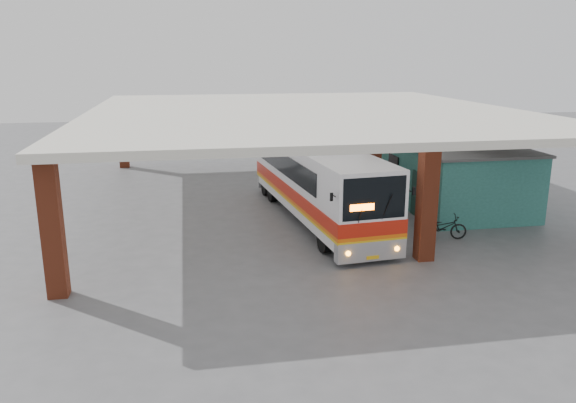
% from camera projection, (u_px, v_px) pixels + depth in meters
% --- Properties ---
extents(ground, '(90.00, 90.00, 0.00)m').
position_uv_depth(ground, '(324.00, 238.00, 22.97)').
color(ground, '#515154').
rests_on(ground, ground).
extents(brick_columns, '(20.10, 21.60, 4.35)m').
position_uv_depth(brick_columns, '(329.00, 163.00, 27.42)').
color(brick_columns, maroon).
rests_on(brick_columns, ground).
extents(canopy_roof, '(21.00, 23.00, 0.30)m').
position_uv_depth(canopy_roof, '(304.00, 112.00, 28.10)').
color(canopy_roof, beige).
rests_on(canopy_roof, brick_columns).
extents(shop_building, '(5.20, 8.20, 3.11)m').
position_uv_depth(shop_building, '(453.00, 174.00, 27.68)').
color(shop_building, '#28655A').
rests_on(shop_building, ground).
extents(coach_bus, '(3.83, 12.70, 3.65)m').
position_uv_depth(coach_bus, '(317.00, 180.00, 25.17)').
color(coach_bus, white).
rests_on(coach_bus, ground).
extents(motorcycle, '(2.03, 1.02, 1.02)m').
position_uv_depth(motorcycle, '(443.00, 227.00, 22.74)').
color(motorcycle, black).
rests_on(motorcycle, ground).
extents(pedestrian, '(0.80, 0.73, 1.84)m').
position_uv_depth(pedestrian, '(425.00, 218.00, 22.62)').
color(pedestrian, red).
rests_on(pedestrian, ground).
extents(red_chair, '(0.60, 0.60, 0.88)m').
position_uv_depth(red_chair, '(368.00, 179.00, 31.93)').
color(red_chair, red).
rests_on(red_chair, ground).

